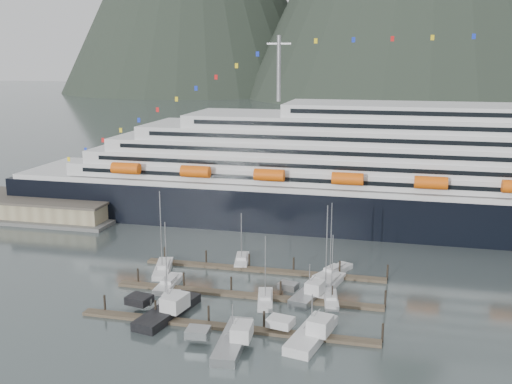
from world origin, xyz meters
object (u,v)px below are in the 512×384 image
(cruise_ship, at_px, (441,181))
(trawler_b, at_px, (165,304))
(sailboat_f, at_px, (242,261))
(sailboat_g, at_px, (333,272))
(sailboat_h, at_px, (331,300))
(warehouse, at_px, (37,208))
(sailboat_e, at_px, (163,269))
(trawler_a, at_px, (167,310))
(trawler_d, at_px, (310,333))
(sailboat_a, at_px, (169,284))
(sailboat_d, at_px, (328,285))
(sailboat_c, at_px, (265,300))
(trawler_c, at_px, (232,339))
(trawler_e, at_px, (309,293))

(cruise_ship, relative_size, trawler_b, 20.67)
(sailboat_f, relative_size, sailboat_g, 0.75)
(sailboat_g, relative_size, sailboat_h, 1.18)
(warehouse, distance_m, sailboat_e, 56.89)
(sailboat_h, xyz_separation_m, trawler_a, (-25.43, -11.69, 0.58))
(trawler_d, bearing_deg, sailboat_e, 67.94)
(sailboat_e, distance_m, sailboat_f, 16.23)
(sailboat_f, relative_size, trawler_b, 1.10)
(sailboat_a, distance_m, sailboat_g, 31.62)
(cruise_ship, bearing_deg, sailboat_d, -115.80)
(sailboat_d, relative_size, sailboat_f, 1.47)
(sailboat_c, bearing_deg, sailboat_a, 69.75)
(cruise_ship, distance_m, sailboat_f, 54.61)
(sailboat_e, bearing_deg, cruise_ship, -66.44)
(cruise_ship, relative_size, trawler_d, 15.23)
(trawler_a, bearing_deg, trawler_b, 39.00)
(trawler_c, xyz_separation_m, trawler_e, (8.31, 19.90, -0.02))
(sailboat_f, xyz_separation_m, trawler_a, (-5.27, -27.68, 0.59))
(cruise_ship, bearing_deg, warehouse, -172.77)
(cruise_ship, xyz_separation_m, trawler_e, (-24.19, -50.05, -11.15))
(sailboat_c, relative_size, trawler_d, 0.91)
(sailboat_g, bearing_deg, sailboat_h, -149.50)
(sailboat_c, xyz_separation_m, trawler_a, (-14.43, -9.11, 0.58))
(sailboat_a, bearing_deg, trawler_b, -162.65)
(trawler_b, xyz_separation_m, trawler_c, (14.28, -9.57, 0.06))
(warehouse, distance_m, sailboat_f, 65.54)
(sailboat_c, height_order, sailboat_f, sailboat_c)
(sailboat_c, height_order, trawler_d, sailboat_c)
(trawler_a, bearing_deg, sailboat_h, -54.08)
(sailboat_a, relative_size, sailboat_h, 1.03)
(sailboat_c, height_order, trawler_a, sailboat_c)
(sailboat_e, height_order, trawler_c, sailboat_e)
(sailboat_h, relative_size, trawler_b, 1.25)
(warehouse, distance_m, sailboat_g, 84.29)
(trawler_a, bearing_deg, trawler_c, -107.97)
(sailboat_h, height_order, trawler_d, sailboat_h)
(warehouse, distance_m, sailboat_c, 81.68)
(sailboat_d, bearing_deg, trawler_b, 134.78)
(cruise_ship, bearing_deg, trawler_e, -115.80)
(sailboat_f, bearing_deg, warehouse, 59.34)
(trawler_e, bearing_deg, sailboat_g, 1.51)
(sailboat_f, bearing_deg, sailboat_d, -127.83)
(sailboat_d, bearing_deg, sailboat_e, 100.96)
(trawler_b, bearing_deg, sailboat_g, -53.83)
(warehouse, relative_size, trawler_e, 4.12)
(trawler_c, bearing_deg, trawler_e, -26.41)
(sailboat_c, height_order, sailboat_h, sailboat_h)
(trawler_e, bearing_deg, trawler_d, -156.10)
(trawler_a, bearing_deg, sailboat_f, 0.46)
(sailboat_f, bearing_deg, sailboat_h, -139.46)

